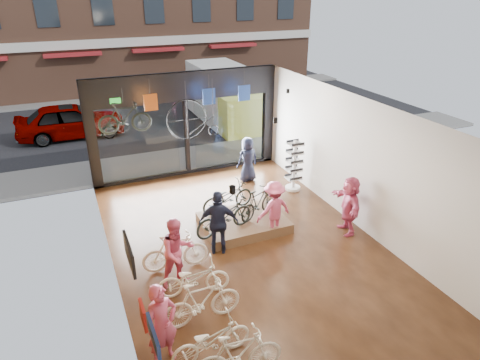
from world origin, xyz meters
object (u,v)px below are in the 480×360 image
floor_bike_2 (211,340)px  display_bike_left (224,216)px  floor_bike_5 (175,252)px  hung_bike (125,118)px  customer_1 (178,252)px  customer_2 (219,223)px  customer_0 (162,325)px  floor_bike_3 (202,302)px  penny_farthing (195,120)px  display_bike_mid (258,203)px  customer_5 (349,205)px  customer_4 (248,159)px  street_car (71,121)px  display_platform (244,223)px  sunglasses_rack (294,166)px  box_truck (229,98)px  display_bike_right (228,197)px  customer_3 (274,209)px  floor_bike_4 (194,278)px  floor_bike_1 (238,355)px

floor_bike_2 → display_bike_left: display_bike_left is taller
floor_bike_5 → hung_bike: hung_bike is taller
customer_1 → hung_bike: size_ratio=1.11×
customer_2 → customer_0: bearing=74.0°
floor_bike_3 → penny_farthing: (1.92, 6.23, 1.98)m
display_bike_left → display_bike_mid: size_ratio=1.22×
customer_5 → hung_bike: 7.07m
customer_2 → customer_4: bearing=-102.7°
customer_5 → customer_4: bearing=-150.8°
floor_bike_5 → display_bike_mid: display_bike_mid is taller
street_car → customer_0: 14.47m
street_car → display_bike_mid: bearing=-156.6°
display_platform → display_bike_mid: bearing=-5.6°
sunglasses_rack → box_truck: bearing=67.0°
street_car → customer_2: 11.84m
customer_5 → hung_bike: (-5.37, 4.11, 2.06)m
floor_bike_5 → penny_farthing: (1.94, 4.19, 2.00)m
street_car → customer_1: (1.69, -12.28, 0.06)m
street_car → customer_0: size_ratio=2.74×
hung_bike → display_bike_right: bearing=-127.2°
street_car → customer_4: bearing=-143.5°
display_bike_left → customer_3: bearing=-114.0°
display_bike_left → display_platform: bearing=-74.3°
floor_bike_3 → display_bike_mid: 4.23m
floor_bike_2 → floor_bike_5: (0.12, 3.02, 0.08)m
customer_2 → sunglasses_rack: size_ratio=1.01×
box_truck → customer_5: box_truck is taller
floor_bike_4 → display_bike_right: 3.56m
display_bike_left → hung_bike: (-1.93, 3.19, 2.14)m
display_bike_right → sunglasses_rack: size_ratio=0.95×
floor_bike_4 → customer_3: customer_3 is taller
floor_bike_2 → hung_bike: bearing=-2.2°
display_bike_left → customer_0: customer_0 is taller
display_bike_mid → display_bike_right: size_ratio=0.88×
street_car → display_bike_left: size_ratio=2.60×
floor_bike_1 → customer_5: bearing=-49.8°
display_bike_mid → floor_bike_5: bearing=86.8°
floor_bike_5 → customer_3: bearing=-76.5°
display_bike_mid → hung_bike: hung_bike is taller
floor_bike_1 → sunglasses_rack: 8.08m
floor_bike_5 → display_platform: 2.66m
floor_bike_4 → display_platform: floor_bike_4 is taller
floor_bike_5 → display_bike_mid: (2.81, 1.13, 0.25)m
street_car → customer_2: customer_2 is taller
penny_farthing → customer_1: bearing=-112.9°
street_car → customer_2: size_ratio=2.64×
customer_0 → customer_4: 8.41m
floor_bike_3 → penny_farthing: size_ratio=1.02×
display_bike_right → sunglasses_rack: sunglasses_rack is taller
floor_bike_3 → floor_bike_5: 2.03m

